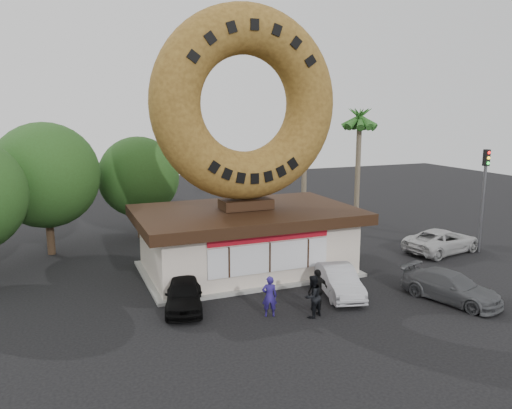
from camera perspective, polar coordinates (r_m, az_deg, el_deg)
The scene contains 16 objects.
ground at distance 21.35m, azimuth 4.75°, elevation -12.17°, with size 90.00×90.00×0.00m, color black.
donut_shop at distance 25.98m, azimuth -1.13°, elevation -3.80°, with size 11.20×7.20×3.80m.
giant_donut at distance 25.15m, azimuth -1.21°, elevation 11.42°, with size 9.58×9.58×2.44m, color olive.
tree_west at distance 30.74m, azimuth -22.91°, elevation 3.09°, with size 6.00×6.00×7.65m.
tree_mid at distance 33.16m, azimuth -13.26°, elevation 3.08°, with size 5.20×5.20×6.63m.
palm_near at distance 35.54m, azimuth 5.66°, elevation 10.92°, with size 2.60×2.60×9.75m.
palm_far at distance 36.04m, azimuth 11.76°, elevation 9.27°, with size 2.60×2.60×8.75m.
street_lamp at distance 34.47m, azimuth -10.02°, elevation 4.27°, with size 2.11×0.20×8.00m.
traffic_signal at distance 31.75m, azimuth 24.61°, elevation 1.77°, with size 0.30×0.38×6.07m.
person_left at distance 20.62m, azimuth 1.55°, elevation -10.43°, with size 0.62×0.41×1.71m, color navy.
person_center at distance 20.65m, azimuth 6.46°, elevation -10.39°, with size 0.86×0.67×1.76m, color black.
person_right at distance 21.34m, azimuth 7.07°, elevation -9.65°, with size 1.05×0.44×1.79m, color black.
car_black at distance 21.64m, azimuth -8.26°, elevation -10.08°, with size 1.53×3.80×1.30m, color black.
car_silver at distance 23.26m, azimuth 9.42°, elevation -8.57°, with size 1.40×4.00×1.32m, color #AFAFB5.
car_grey at distance 23.85m, azimuth 21.40°, elevation -8.76°, with size 1.79×4.40×1.28m, color #545659.
car_white at distance 31.47m, azimuth 20.53°, elevation -3.91°, with size 2.30×4.99×1.39m, color #B8B8B8.
Camera 1 is at (-8.93, -17.51, 8.34)m, focal length 35.00 mm.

